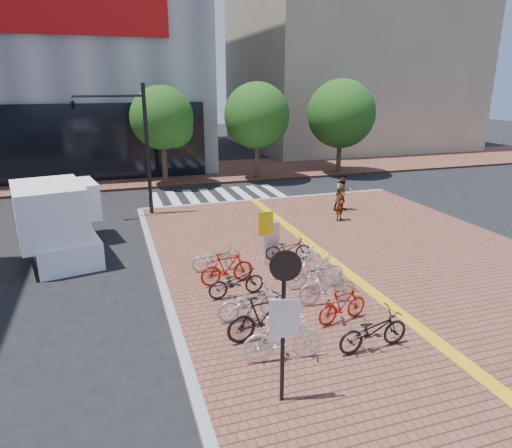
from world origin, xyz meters
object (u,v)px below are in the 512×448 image
object	(u,v)px
notice_sign	(284,310)
bike_4	(227,268)
bike_2	(250,303)
bike_10	(297,260)
bike_7	(343,305)
bike_8	(327,287)
bike_3	(236,282)
pedestrian_a	(341,204)
bike_1	(263,317)
traffic_light_pole	(114,126)
bike_9	(315,271)
pedestrian_b	(343,192)
bike_11	(288,248)
yellow_sign	(265,228)
bike_6	(373,330)
box_truck	(60,220)
bike_0	(283,338)
utility_box	(269,239)
bike_5	(217,259)

from	to	relation	value
notice_sign	bike_4	bearing A→B (deg)	86.47
bike_2	bike_10	bearing A→B (deg)	-47.92
bike_7	bike_8	world-z (taller)	bike_8
bike_3	pedestrian_a	bearing A→B (deg)	-52.53
bike_4	bike_1	bearing A→B (deg)	175.30
notice_sign	traffic_light_pole	xyz separation A→B (m)	(-2.51, 14.76, 2.16)
bike_9	pedestrian_a	xyz separation A→B (m)	(4.20, 6.26, 0.19)
pedestrian_b	bike_11	bearing A→B (deg)	-132.92
pedestrian_a	bike_2	bearing A→B (deg)	-168.32
bike_7	bike_10	xyz separation A→B (m)	(0.07, 3.24, 0.05)
bike_2	pedestrian_a	size ratio (longest dim) A/B	1.17
bike_10	yellow_sign	distance (m)	1.55
bike_6	pedestrian_b	world-z (taller)	pedestrian_b
bike_8	box_truck	distance (m)	10.31
bike_1	bike_9	xyz separation A→B (m)	(2.42, 2.23, -0.01)
pedestrian_a	yellow_sign	size ratio (longest dim) A/B	0.79
pedestrian_a	pedestrian_b	world-z (taller)	pedestrian_b
bike_0	box_truck	bearing A→B (deg)	36.30
bike_3	bike_9	distance (m)	2.44
bike_2	bike_9	bearing A→B (deg)	-66.57
utility_box	yellow_sign	bearing A→B (deg)	-119.07
bike_9	pedestrian_a	bearing A→B (deg)	-28.26
bike_3	traffic_light_pole	xyz separation A→B (m)	(-2.90, 9.95, 3.73)
pedestrian_a	pedestrian_b	bearing A→B (deg)	22.08
bike_1	utility_box	bearing A→B (deg)	-27.88
bike_3	bike_9	world-z (taller)	bike_9
pedestrian_a	yellow_sign	world-z (taller)	yellow_sign
bike_0	yellow_sign	world-z (taller)	yellow_sign
bike_11	notice_sign	size ratio (longest dim) A/B	0.51
bike_7	utility_box	world-z (taller)	utility_box
bike_3	notice_sign	xyz separation A→B (m)	(-0.39, -4.81, 1.58)
bike_5	box_truck	distance (m)	6.33
bike_6	traffic_light_pole	size ratio (longest dim) A/B	0.31
bike_6	notice_sign	bearing A→B (deg)	108.18
bike_5	bike_6	distance (m)	6.24
bike_0	bike_9	bearing A→B (deg)	-28.69
bike_4	yellow_sign	distance (m)	2.13
bike_11	utility_box	bearing A→B (deg)	54.41
bike_1	bike_5	xyz separation A→B (m)	(-0.13, 4.47, -0.14)
bike_6	pedestrian_a	world-z (taller)	pedestrian_a
bike_7	notice_sign	world-z (taller)	notice_sign
bike_7	bike_10	distance (m)	3.25
bike_3	notice_sign	size ratio (longest dim) A/B	0.54
bike_0	bike_4	xyz separation A→B (m)	(-0.17, 4.42, -0.05)
bike_5	yellow_sign	size ratio (longest dim) A/B	0.87
utility_box	bike_2	bearing A→B (deg)	-116.02
bike_1	bike_9	world-z (taller)	bike_1
bike_9	bike_11	world-z (taller)	bike_9
bike_1	bike_10	distance (m)	4.10
bike_4	bike_8	bearing A→B (deg)	-138.42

